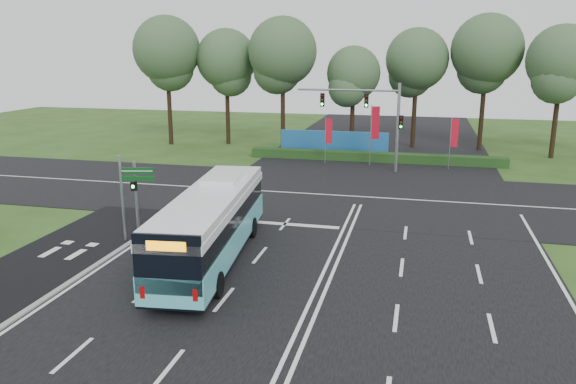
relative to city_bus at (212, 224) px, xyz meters
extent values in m
plane|color=#2A4617|center=(5.24, 1.07, -1.77)|extent=(120.00, 120.00, 0.00)
cube|color=black|center=(5.24, 1.07, -1.75)|extent=(20.00, 120.00, 0.04)
cube|color=black|center=(5.24, 13.07, -1.75)|extent=(120.00, 14.00, 0.05)
cube|color=black|center=(-7.26, -1.93, -1.74)|extent=(5.00, 18.00, 0.06)
cube|color=gray|center=(-4.86, -1.93, -1.71)|extent=(0.25, 18.00, 0.12)
cube|color=#58C2CC|center=(0.00, 0.01, -0.68)|extent=(3.88, 12.47, 1.12)
cube|color=black|center=(0.00, 0.01, -1.19)|extent=(3.85, 12.41, 0.31)
cube|color=black|center=(0.00, 0.01, 0.34)|extent=(3.76, 12.28, 0.97)
cube|color=white|center=(0.00, 0.01, 0.96)|extent=(3.88, 12.47, 0.36)
cube|color=white|center=(0.00, 0.01, 1.31)|extent=(3.77, 11.98, 0.36)
cube|color=white|center=(-0.28, 2.55, 1.62)|extent=(1.96, 3.23, 0.26)
cube|color=black|center=(0.66, -6.02, 0.39)|extent=(2.48, 0.39, 2.25)
cube|color=orange|center=(0.67, -6.06, 1.11)|extent=(1.43, 0.22, 0.36)
cylinder|color=black|center=(-1.57, 3.34, -1.24)|extent=(0.40, 1.09, 1.06)
cylinder|color=black|center=(0.81, 3.60, -1.24)|extent=(0.40, 1.09, 1.06)
cylinder|color=black|center=(-0.77, -3.98, -1.24)|extent=(0.40, 1.09, 1.06)
cylinder|color=black|center=(1.61, -3.72, -1.24)|extent=(0.40, 1.09, 1.06)
cylinder|color=gray|center=(-5.04, 2.38, 0.22)|extent=(0.16, 0.16, 4.00)
cube|color=black|center=(-5.04, 2.20, 0.97)|extent=(0.37, 0.31, 0.46)
sphere|color=#19F233|center=(-5.04, 2.10, 0.97)|extent=(0.16, 0.16, 0.16)
cylinder|color=gray|center=(-5.35, 1.55, 0.44)|extent=(0.13, 0.13, 4.44)
cube|color=#0B4115|center=(-4.54, 1.74, 1.89)|extent=(1.63, 0.44, 0.33)
cube|color=#0B4115|center=(-4.54, 1.74, 1.50)|extent=(1.63, 0.44, 0.24)
cube|color=white|center=(-4.54, 1.71, 1.89)|extent=(1.51, 0.37, 0.04)
cylinder|color=gray|center=(1.19, 23.64, 0.21)|extent=(0.06, 0.06, 3.96)
cube|color=red|center=(1.47, 23.72, 1.04)|extent=(0.52, 0.18, 2.11)
cylinder|color=gray|center=(4.99, 23.68, 0.76)|extent=(0.08, 0.08, 5.07)
cube|color=red|center=(5.33, 23.83, 1.83)|extent=(0.63, 0.32, 2.70)
cylinder|color=gray|center=(11.37, 23.62, 0.34)|extent=(0.07, 0.07, 4.22)
cube|color=red|center=(11.68, 23.64, 1.23)|extent=(0.56, 0.07, 2.25)
cylinder|color=gray|center=(7.24, 21.57, 1.73)|extent=(0.24, 0.24, 7.00)
cylinder|color=gray|center=(3.24, 21.57, 4.63)|extent=(8.00, 0.16, 0.16)
cube|color=black|center=(4.74, 21.57, 3.83)|extent=(0.32, 0.28, 1.05)
cube|color=black|center=(1.24, 21.57, 3.83)|extent=(0.32, 0.28, 1.05)
cube|color=black|center=(7.49, 21.57, 2.23)|extent=(0.32, 0.28, 1.05)
cube|color=#183914|center=(5.24, 25.57, -1.37)|extent=(22.00, 1.20, 0.80)
cube|color=#1C5B98|center=(1.24, 28.07, -0.67)|extent=(10.00, 0.30, 2.20)
cylinder|color=black|center=(-16.03, 30.14, 2.74)|extent=(0.44, 0.44, 9.02)
sphere|color=#3D5B35|center=(-16.03, 30.14, 7.73)|extent=(6.65, 6.65, 6.65)
cylinder|color=black|center=(-10.37, 31.77, 2.30)|extent=(0.44, 0.44, 8.15)
sphere|color=#3D5B35|center=(-10.37, 31.77, 6.81)|extent=(6.01, 6.01, 6.01)
cylinder|color=black|center=(-4.15, 30.20, 2.66)|extent=(0.44, 0.44, 8.86)
sphere|color=#3D5B35|center=(-4.15, 30.20, 7.55)|extent=(6.53, 6.53, 6.53)
cylinder|color=black|center=(2.45, 31.58, 1.70)|extent=(0.44, 0.44, 6.95)
sphere|color=#3D5B35|center=(2.45, 31.58, 5.55)|extent=(5.12, 5.12, 5.12)
cylinder|color=black|center=(8.27, 33.99, 2.30)|extent=(0.44, 0.44, 8.15)
sphere|color=#3D5B35|center=(8.27, 33.99, 6.81)|extent=(6.01, 6.01, 6.01)
cylinder|color=black|center=(14.61, 33.77, 2.73)|extent=(0.44, 0.44, 9.01)
sphere|color=#3D5B35|center=(14.61, 33.77, 7.71)|extent=(6.64, 6.64, 6.64)
cylinder|color=black|center=(20.57, 31.00, 2.33)|extent=(0.44, 0.44, 8.21)
sphere|color=#3D5B35|center=(20.57, 31.00, 6.87)|extent=(6.05, 6.05, 6.05)
camera|label=1|loc=(9.03, -22.93, 7.71)|focal=35.00mm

